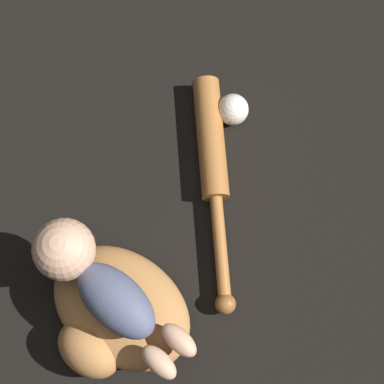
% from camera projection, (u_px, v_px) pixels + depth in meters
% --- Properties ---
extents(ground_plane, '(6.00, 6.00, 0.00)m').
position_uv_depth(ground_plane, '(106.00, 303.00, 1.33)').
color(ground_plane, black).
extents(baseball_glove, '(0.34, 0.31, 0.11)m').
position_uv_depth(baseball_glove, '(116.00, 314.00, 1.27)').
color(baseball_glove, '#A8703D').
rests_on(baseball_glove, ground).
extents(baby_figure, '(0.36, 0.21, 0.12)m').
position_uv_depth(baby_figure, '(95.00, 279.00, 1.18)').
color(baby_figure, '#4C516B').
rests_on(baby_figure, baseball_glove).
extents(baseball_bat, '(0.27, 0.48, 0.06)m').
position_uv_depth(baseball_bat, '(213.00, 162.00, 1.39)').
color(baseball_bat, '#9E602D').
rests_on(baseball_bat, ground).
extents(baseball, '(0.07, 0.07, 0.07)m').
position_uv_depth(baseball, '(233.00, 110.00, 1.42)').
color(baseball, silver).
rests_on(baseball, ground).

